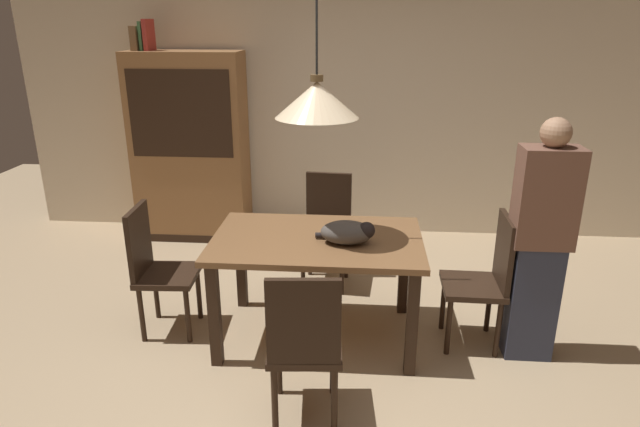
% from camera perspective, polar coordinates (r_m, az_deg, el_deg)
% --- Properties ---
extents(ground, '(10.00, 10.00, 0.00)m').
position_cam_1_polar(ground, '(3.56, -0.90, -16.91)').
color(ground, tan).
extents(back_wall, '(6.40, 0.10, 2.90)m').
position_cam_1_polar(back_wall, '(5.54, 1.67, 12.69)').
color(back_wall, beige).
rests_on(back_wall, ground).
extents(dining_table, '(1.40, 0.90, 0.75)m').
position_cam_1_polar(dining_table, '(3.67, -0.30, -4.01)').
color(dining_table, brown).
rests_on(dining_table, ground).
extents(chair_near_front, '(0.43, 0.43, 0.93)m').
position_cam_1_polar(chair_near_front, '(2.96, -1.65, -13.28)').
color(chair_near_front, black).
rests_on(chair_near_front, ground).
extents(chair_left_side, '(0.42, 0.42, 0.93)m').
position_cam_1_polar(chair_left_side, '(3.97, -16.82, -5.16)').
color(chair_left_side, black).
rests_on(chair_left_side, ground).
extents(chair_right_side, '(0.41, 0.41, 0.93)m').
position_cam_1_polar(chair_right_side, '(3.81, 16.98, -6.28)').
color(chair_right_side, black).
rests_on(chair_right_side, ground).
extents(chair_far_back, '(0.43, 0.43, 0.93)m').
position_cam_1_polar(chair_far_back, '(4.53, 0.72, -1.16)').
color(chair_far_back, black).
rests_on(chair_far_back, ground).
extents(cat_sleeping, '(0.39, 0.22, 0.16)m').
position_cam_1_polar(cat_sleeping, '(3.52, 3.00, -1.97)').
color(cat_sleeping, '#4C4742').
rests_on(cat_sleeping, dining_table).
extents(pendant_lamp, '(0.52, 0.52, 1.30)m').
position_cam_1_polar(pendant_lamp, '(3.39, -0.33, 11.89)').
color(pendant_lamp, beige).
extents(hutch_bookcase, '(1.12, 0.45, 1.85)m').
position_cam_1_polar(hutch_bookcase, '(5.58, -13.42, 6.36)').
color(hutch_bookcase, olive).
rests_on(hutch_bookcase, ground).
extents(book_brown_thick, '(0.06, 0.24, 0.22)m').
position_cam_1_polar(book_brown_thick, '(5.59, -18.58, 17.04)').
color(book_brown_thick, brown).
rests_on(book_brown_thick, hutch_bookcase).
extents(book_green_slim, '(0.03, 0.20, 0.26)m').
position_cam_1_polar(book_green_slim, '(5.56, -18.00, 17.30)').
color(book_green_slim, '#427A4C').
rests_on(book_green_slim, hutch_bookcase).
extents(book_red_tall, '(0.04, 0.22, 0.28)m').
position_cam_1_polar(book_red_tall, '(5.55, -17.52, 17.44)').
color(book_red_tall, '#B73833').
rests_on(book_red_tall, hutch_bookcase).
extents(person_standing, '(0.36, 0.22, 1.59)m').
position_cam_1_polar(person_standing, '(3.68, 22.05, -2.94)').
color(person_standing, '#2D3347').
rests_on(person_standing, ground).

